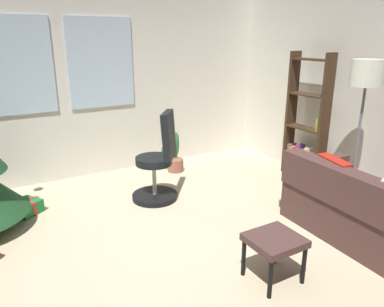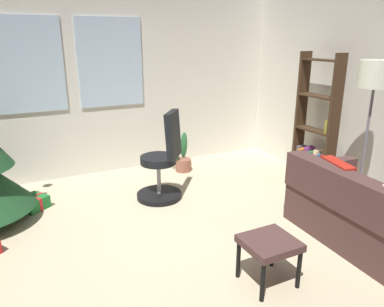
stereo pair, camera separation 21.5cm
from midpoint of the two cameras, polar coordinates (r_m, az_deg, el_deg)
name	(u,v)px [view 2 (the right image)]	position (r m, az deg, el deg)	size (l,w,h in m)	color
ground_plane	(185,272)	(3.38, 0.88, -17.98)	(5.37, 5.37, 0.10)	#C4B592
wall_back_with_windows	(99,73)	(5.34, -13.11, 12.15)	(5.37, 0.12, 2.88)	silver
footstool	(269,246)	(3.08, 13.99, -13.91)	(0.41, 0.39, 0.39)	#49312D
gift_box_green	(33,203)	(4.65, -22.33, -7.14)	(0.38, 0.38, 0.16)	#1E722D
office_chair	(163,165)	(4.45, -3.14, -1.81)	(0.60, 0.59, 1.10)	black
bookshelf	(316,127)	(5.25, 19.86, 3.96)	(0.18, 0.64, 1.74)	#382617
floor_lamp	(374,87)	(4.31, 27.83, 9.19)	(0.34, 0.34, 1.70)	slate
potted_plant	(181,157)	(5.43, -0.64, -0.54)	(0.34, 0.27, 0.58)	#915644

